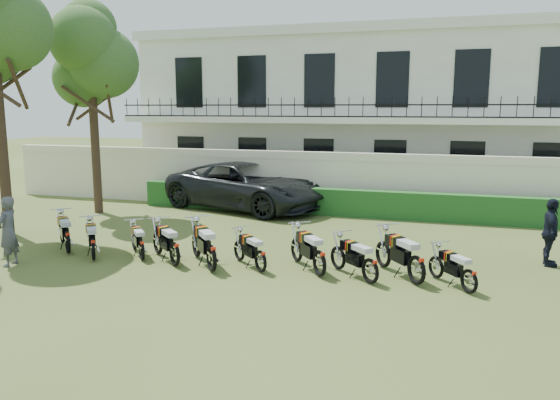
{
  "coord_description": "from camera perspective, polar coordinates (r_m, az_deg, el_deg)",
  "views": [
    {
      "loc": [
        3.79,
        -12.68,
        4.01
      ],
      "look_at": [
        -0.61,
        1.56,
        1.47
      ],
      "focal_mm": 35.0,
      "sensor_mm": 36.0,
      "label": 1
    }
  ],
  "objects": [
    {
      "name": "ground",
      "position": [
        13.83,
        0.52,
        -7.18
      ],
      "size": [
        100.0,
        100.0,
        0.0
      ],
      "primitive_type": "plane",
      "color": "#425220",
      "rests_on": "ground"
    },
    {
      "name": "perimeter_wall",
      "position": [
        21.22,
        6.74,
        1.91
      ],
      "size": [
        30.0,
        0.35,
        2.3
      ],
      "color": "#F0E7CA",
      "rests_on": "ground"
    },
    {
      "name": "hedge",
      "position": [
        20.38,
        9.05,
        -0.37
      ],
      "size": [
        18.0,
        0.6,
        1.0
      ],
      "primitive_type": "cube",
      "color": "#1C4F1D",
      "rests_on": "ground"
    },
    {
      "name": "building",
      "position": [
        26.91,
        9.2,
        8.91
      ],
      "size": [
        20.4,
        9.6,
        7.4
      ],
      "color": "white",
      "rests_on": "ground"
    },
    {
      "name": "tree_west_near",
      "position": [
        21.88,
        -19.14,
        14.08
      ],
      "size": [
        3.4,
        3.2,
        7.9
      ],
      "color": "#473323",
      "rests_on": "ground"
    },
    {
      "name": "motorcycle_0",
      "position": [
        16.12,
        -21.34,
        -3.6
      ],
      "size": [
        1.46,
        1.46,
        1.07
      ],
      "rotation": [
        0.0,
        0.0,
        0.78
      ],
      "color": "black",
      "rests_on": "ground"
    },
    {
      "name": "motorcycle_1",
      "position": [
        15.19,
        -18.97,
        -4.38
      ],
      "size": [
        1.22,
        1.49,
        1.0
      ],
      "rotation": [
        0.0,
        0.0,
        0.67
      ],
      "color": "black",
      "rests_on": "ground"
    },
    {
      "name": "motorcycle_2",
      "position": [
        14.87,
        -14.28,
        -4.6
      ],
      "size": [
        1.17,
        1.31,
        0.92
      ],
      "rotation": [
        0.0,
        0.0,
        0.72
      ],
      "color": "black",
      "rests_on": "ground"
    },
    {
      "name": "motorcycle_3",
      "position": [
        14.1,
        -10.97,
        -4.96
      ],
      "size": [
        1.51,
        1.38,
        1.07
      ],
      "rotation": [
        0.0,
        0.0,
        0.83
      ],
      "color": "black",
      "rests_on": "ground"
    },
    {
      "name": "motorcycle_4",
      "position": [
        13.46,
        -7.18,
        -5.36
      ],
      "size": [
        1.45,
        1.69,
        1.16
      ],
      "rotation": [
        0.0,
        0.0,
        0.7
      ],
      "color": "black",
      "rests_on": "ground"
    },
    {
      "name": "motorcycle_5",
      "position": [
        13.35,
        -2.04,
        -5.86
      ],
      "size": [
        1.33,
        1.24,
        0.95
      ],
      "rotation": [
        0.0,
        0.0,
        0.82
      ],
      "color": "black",
      "rests_on": "ground"
    },
    {
      "name": "motorcycle_6",
      "position": [
        13.04,
        4.16,
        -5.95
      ],
      "size": [
        1.33,
        1.62,
        1.09
      ],
      "rotation": [
        0.0,
        0.0,
        0.68
      ],
      "color": "black",
      "rests_on": "ground"
    },
    {
      "name": "motorcycle_7",
      "position": [
        12.68,
        9.43,
        -6.69
      ],
      "size": [
        1.41,
        1.35,
        1.01
      ],
      "rotation": [
        0.0,
        0.0,
        0.81
      ],
      "color": "black",
      "rests_on": "ground"
    },
    {
      "name": "motorcycle_8",
      "position": [
        12.8,
        14.09,
        -6.39
      ],
      "size": [
        1.37,
        1.74,
        1.15
      ],
      "rotation": [
        0.0,
        0.0,
        0.65
      ],
      "color": "black",
      "rests_on": "ground"
    },
    {
      "name": "motorcycle_9",
      "position": [
        12.58,
        19.19,
        -7.45
      ],
      "size": [
        1.11,
        1.38,
        0.92
      ],
      "rotation": [
        0.0,
        0.0,
        0.67
      ],
      "color": "black",
      "rests_on": "ground"
    },
    {
      "name": "suv",
      "position": [
        21.7,
        -3.59,
        1.47
      ],
      "size": [
        7.26,
        4.91,
        1.85
      ],
      "primitive_type": "imported",
      "rotation": [
        0.0,
        0.0,
        1.27
      ],
      "color": "black",
      "rests_on": "ground"
    },
    {
      "name": "inspector",
      "position": [
        15.51,
        -26.55,
        -2.95
      ],
      "size": [
        0.53,
        0.71,
        1.79
      ],
      "primitive_type": "imported",
      "rotation": [
        0.0,
        0.0,
        -1.41
      ],
      "color": "#59585D",
      "rests_on": "ground"
    },
    {
      "name": "officer_5",
      "position": [
        15.47,
        26.4,
        -3.06
      ],
      "size": [
        0.46,
        1.04,
        1.74
      ],
      "primitive_type": "imported",
      "rotation": [
        0.0,
        0.0,
        1.54
      ],
      "color": "black",
      "rests_on": "ground"
    }
  ]
}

